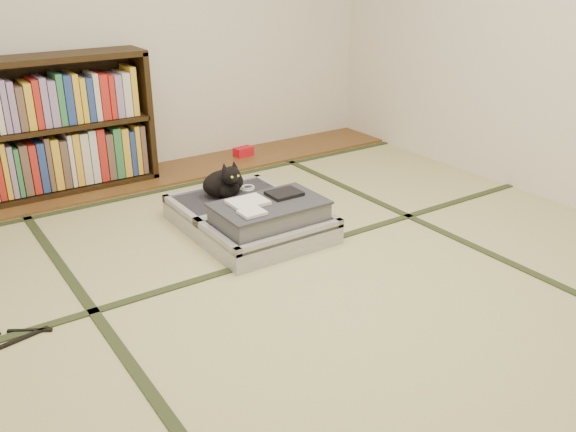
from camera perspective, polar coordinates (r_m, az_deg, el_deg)
floor at (r=3.04m, az=2.93°, el=-6.70°), size 4.50×4.50×0.00m
wood_strip at (r=4.65m, az=-11.99°, el=3.78°), size 4.00×0.50×0.02m
red_item at (r=4.97m, az=-4.19°, el=6.03°), size 0.16×0.11×0.07m
tatami_borders at (r=3.40m, az=-2.06°, el=-3.21°), size 4.00×4.50×0.01m
bookcase at (r=4.39m, az=-21.62°, el=7.54°), size 1.39×0.32×0.92m
suitcase at (r=3.59m, az=-3.33°, el=-0.12°), size 0.70×0.93×0.27m
cat at (r=3.77m, az=-5.90°, el=3.10°), size 0.31×0.31×0.25m
cable_coil at (r=3.92m, az=-3.81°, el=2.64°), size 0.10×0.10×0.02m
hanger at (r=2.90m, az=-25.14°, el=-10.63°), size 0.40×0.22×0.01m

